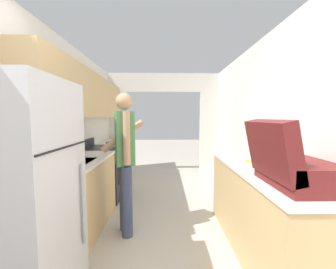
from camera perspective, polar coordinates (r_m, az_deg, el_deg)
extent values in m
cube|color=white|center=(2.80, -31.37, 0.52)|extent=(0.06, 6.63, 2.50)
cube|color=tan|center=(3.59, -21.24, 9.97)|extent=(0.32, 3.12, 0.69)
cube|color=white|center=(2.77, 28.47, 0.60)|extent=(0.06, 6.63, 2.50)
cube|color=white|center=(5.32, -14.64, 0.37)|extent=(0.65, 0.06, 2.05)
cube|color=white|center=(5.30, 12.23, 0.40)|extent=(0.65, 0.06, 2.05)
cube|color=white|center=(5.22, -1.25, 14.21)|extent=(3.12, 0.06, 0.45)
cube|color=tan|center=(2.90, -23.82, -15.59)|extent=(0.60, 1.40, 0.87)
cube|color=silver|center=(2.78, -24.19, -6.88)|extent=(0.62, 1.41, 0.03)
cube|color=tan|center=(4.66, -14.52, -7.61)|extent=(0.60, 0.99, 0.87)
cube|color=silver|center=(4.59, -14.62, -2.11)|extent=(0.62, 1.00, 0.03)
cube|color=#9EA3A8|center=(2.73, -24.58, -6.76)|extent=(0.42, 0.44, 0.00)
cube|color=tan|center=(2.51, 24.74, -18.93)|extent=(0.60, 1.83, 0.87)
cube|color=silver|center=(2.37, 25.13, -8.89)|extent=(0.62, 1.85, 0.03)
cube|color=#B7B7BC|center=(1.86, -36.20, -14.29)|extent=(0.70, 0.70, 1.69)
cube|color=black|center=(1.60, -26.55, -3.17)|extent=(0.01, 0.68, 0.01)
cylinder|color=#99999E|center=(1.93, -22.52, -17.37)|extent=(0.02, 0.02, 0.68)
cube|color=black|center=(3.85, -17.43, -10.07)|extent=(0.62, 0.72, 0.90)
cube|color=black|center=(3.77, -12.78, -10.27)|extent=(0.01, 0.49, 0.27)
cylinder|color=#B7B7BC|center=(3.72, -12.54, -6.93)|extent=(0.02, 0.58, 0.02)
cube|color=black|center=(3.85, -21.78, -2.31)|extent=(0.04, 0.72, 0.14)
cylinder|color=#232328|center=(3.58, -16.43, -3.86)|extent=(0.16, 0.16, 0.01)
cylinder|color=#232328|center=(3.88, -15.17, -3.16)|extent=(0.16, 0.16, 0.01)
cylinder|color=#232328|center=(3.65, -20.19, -3.79)|extent=(0.16, 0.16, 0.01)
cylinder|color=#232328|center=(3.95, -18.66, -3.11)|extent=(0.16, 0.16, 0.01)
cylinder|color=#384266|center=(2.61, -11.31, -17.77)|extent=(0.17, 0.17, 0.85)
cylinder|color=#384266|center=(2.77, -11.91, -16.45)|extent=(0.17, 0.17, 0.85)
cube|color=#4C844C|center=(2.51, -11.91, -1.04)|extent=(0.27, 0.27, 0.64)
cylinder|color=tan|center=(2.36, -11.38, -1.00)|extent=(0.10, 0.10, 0.61)
cylinder|color=tan|center=(2.65, -12.40, -0.39)|extent=(0.54, 0.26, 0.41)
sphere|color=tan|center=(2.50, -12.09, 8.99)|extent=(0.20, 0.20, 0.20)
cube|color=#5B1919|center=(1.89, 32.53, -9.06)|extent=(0.43, 0.59, 0.20)
cube|color=#5B1919|center=(1.74, 26.64, -3.49)|extent=(0.19, 0.59, 0.44)
cube|color=#2D2D33|center=(2.12, 28.11, -3.35)|extent=(0.26, 0.02, 0.10)
cube|color=white|center=(2.41, 23.61, -7.76)|extent=(0.21, 0.26, 0.03)
cube|color=gold|center=(2.41, 24.22, -7.14)|extent=(0.24, 0.27, 0.02)
cube|color=#B7B7BC|center=(4.49, -16.06, -2.05)|extent=(0.12, 0.22, 0.00)
cube|color=black|center=(4.33, -16.63, -2.20)|extent=(0.07, 0.11, 0.02)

